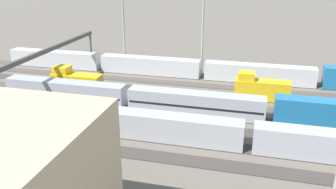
# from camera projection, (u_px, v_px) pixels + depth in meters

# --- Properties ---
(ground_plane) EXTENTS (400.00, 400.00, 0.00)m
(ground_plane) POSITION_uv_depth(u_px,v_px,m) (133.00, 102.00, 65.12)
(ground_plane) COLOR #60594F
(track_bed_0) EXTENTS (140.00, 2.80, 0.12)m
(track_bed_0) POSITION_uv_depth(u_px,v_px,m) (159.00, 74.00, 80.95)
(track_bed_0) COLOR #4C443D
(track_bed_0) RESTS_ON ground_plane
(track_bed_1) EXTENTS (140.00, 2.80, 0.12)m
(track_bed_1) POSITION_uv_depth(u_px,v_px,m) (153.00, 81.00, 76.42)
(track_bed_1) COLOR #4C443D
(track_bed_1) RESTS_ON ground_plane
(track_bed_2) EXTENTS (140.00, 2.80, 0.12)m
(track_bed_2) POSITION_uv_depth(u_px,v_px,m) (146.00, 89.00, 71.89)
(track_bed_2) COLOR #3D3833
(track_bed_2) RESTS_ON ground_plane
(track_bed_3) EXTENTS (140.00, 2.80, 0.12)m
(track_bed_3) POSITION_uv_depth(u_px,v_px,m) (137.00, 97.00, 67.36)
(track_bed_3) COLOR #4C443D
(track_bed_3) RESTS_ON ground_plane
(track_bed_4) EXTENTS (140.00, 2.80, 0.12)m
(track_bed_4) POSITION_uv_depth(u_px,v_px,m) (128.00, 107.00, 62.83)
(track_bed_4) COLOR #3D3833
(track_bed_4) RESTS_ON ground_plane
(track_bed_5) EXTENTS (140.00, 2.80, 0.12)m
(track_bed_5) POSITION_uv_depth(u_px,v_px,m) (118.00, 119.00, 58.30)
(track_bed_5) COLOR #3D3833
(track_bed_5) RESTS_ON ground_plane
(track_bed_6) EXTENTS (140.00, 2.80, 0.12)m
(track_bed_6) POSITION_uv_depth(u_px,v_px,m) (105.00, 132.00, 53.77)
(track_bed_6) COLOR #3D3833
(track_bed_6) RESTS_ON ground_plane
(track_bed_7) EXTENTS (140.00, 2.80, 0.12)m
(track_bed_7) POSITION_uv_depth(u_px,v_px,m) (91.00, 148.00, 49.24)
(track_bed_7) COLOR #3D3833
(track_bed_7) RESTS_ON ground_plane
(train_on_track_6) EXTENTS (139.00, 3.00, 4.40)m
(train_on_track_6) POSITION_uv_depth(u_px,v_px,m) (78.00, 117.00, 54.07)
(train_on_track_6) COLOR black
(train_on_track_6) RESTS_ON ground_plane
(train_on_track_2) EXTENTS (10.00, 3.00, 5.00)m
(train_on_track_2) POSITION_uv_depth(u_px,v_px,m) (261.00, 88.00, 65.89)
(train_on_track_2) COLOR gold
(train_on_track_2) RESTS_ON ground_plane
(train_on_track_3) EXTENTS (10.00, 3.00, 5.00)m
(train_on_track_3) POSITION_uv_depth(u_px,v_px,m) (76.00, 82.00, 69.59)
(train_on_track_3) COLOR gold
(train_on_track_3) RESTS_ON ground_plane
(train_on_track_4) EXTENTS (66.40, 3.06, 4.40)m
(train_on_track_4) POSITION_uv_depth(u_px,v_px,m) (182.00, 102.00, 59.82)
(train_on_track_4) COLOR #1E6B9E
(train_on_track_4) RESTS_ON ground_plane
(train_on_track_0) EXTENTS (90.60, 3.00, 4.40)m
(train_on_track_0) POSITION_uv_depth(u_px,v_px,m) (196.00, 69.00, 78.23)
(train_on_track_0) COLOR #1E6B9E
(train_on_track_0) RESTS_ON ground_plane
(light_mast_0) EXTENTS (2.80, 0.70, 23.75)m
(light_mast_0) POSITION_uv_depth(u_px,v_px,m) (203.00, 5.00, 76.31)
(light_mast_0) COLOR #9EA0A5
(light_mast_0) RESTS_ON ground_plane
(light_mast_2) EXTENTS (2.80, 0.70, 23.45)m
(light_mast_2) POSITION_uv_depth(u_px,v_px,m) (123.00, 4.00, 79.85)
(light_mast_2) COLOR #9EA0A5
(light_mast_2) RESTS_ON ground_plane
(signal_gantry) EXTENTS (0.70, 40.00, 8.80)m
(signal_gantry) POSITION_uv_depth(u_px,v_px,m) (43.00, 56.00, 66.49)
(signal_gantry) COLOR #4C4742
(signal_gantry) RESTS_ON ground_plane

